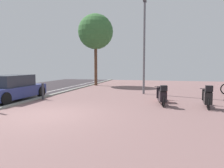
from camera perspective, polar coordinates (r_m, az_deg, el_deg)
ground at (r=7.83m, az=-8.57°, el=-8.86°), size 21.00×40.00×0.13m
scooter_near at (r=10.13m, az=24.15°, el=-3.28°), size 0.52×1.80×1.04m
scooter_mid at (r=11.22m, az=13.46°, el=-2.68°), size 0.55×1.67×0.74m
scooter_far at (r=10.12m, az=13.22°, el=-3.08°), size 0.62×1.79×1.00m
parked_car_near at (r=12.52m, az=-25.17°, el=-1.05°), size 1.80×3.95×1.34m
lamp_post at (r=14.09m, az=8.59°, el=11.02°), size 0.20×0.52×6.05m
street_tree at (r=20.23m, az=-4.41°, el=13.71°), size 3.22×3.22×6.57m
bollard_far at (r=12.16m, az=-17.99°, el=-1.91°), size 0.12×0.12×0.88m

